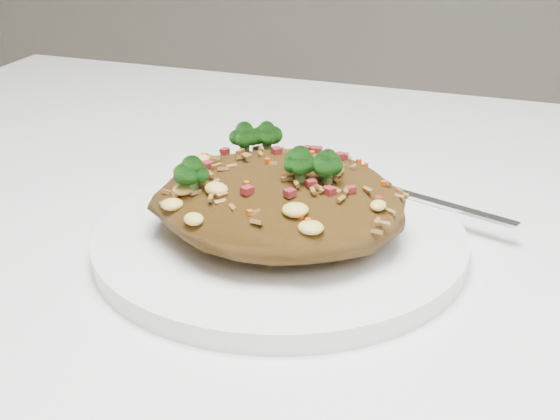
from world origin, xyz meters
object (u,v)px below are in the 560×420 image
Objects in this scene: dining_table at (426,376)px; fork at (423,199)px; plate at (280,239)px; fried_rice at (279,190)px.

dining_table is 7.57× the size of fork.
plate is 0.04m from fried_rice.
dining_table is at bearing 8.23° from plate.
fork is at bearing 44.26° from plate.
dining_table is 7.07× the size of fried_rice.
plate is at bearing -117.33° from fork.
fried_rice reaches higher than plate.
dining_table is 4.77× the size of plate.
fried_rice reaches higher than fork.
fork is (0.08, 0.08, 0.01)m from plate.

